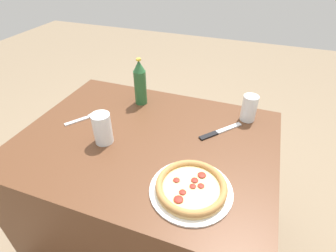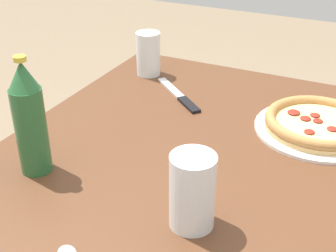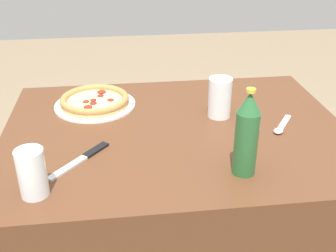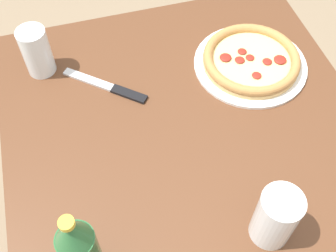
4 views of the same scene
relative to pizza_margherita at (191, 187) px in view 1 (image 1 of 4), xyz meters
The scene contains 8 objects.
ground_plane 0.87m from the pizza_margherita, 38.89° to the right, with size 8.00×8.00×0.00m, color #847056.
table 0.54m from the pizza_margherita, 38.89° to the right, with size 1.15×0.87×0.77m.
pizza_margherita is the anchor object (origin of this frame).
glass_iced_tea 0.55m from the pizza_margherita, 104.52° to the right, with size 0.07×0.07×0.13m.
glass_mango_juice 0.46m from the pizza_margherita, 17.78° to the right, with size 0.08×0.08×0.14m.
beer_bottle 0.67m from the pizza_margherita, 49.76° to the right, with size 0.06×0.06×0.25m.
knife 0.38m from the pizza_margherita, 94.16° to the right, with size 0.17×0.20×0.01m.
spoon 0.68m from the pizza_margherita, 22.85° to the right, with size 0.11×0.14×0.01m.
Camera 1 is at (-0.41, 0.84, 1.52)m, focal length 28.00 mm.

